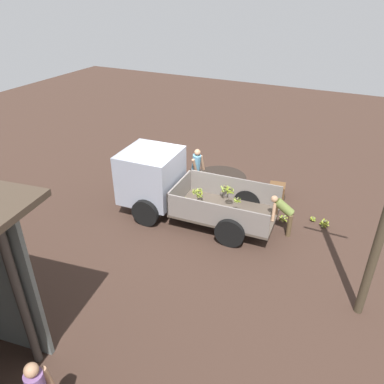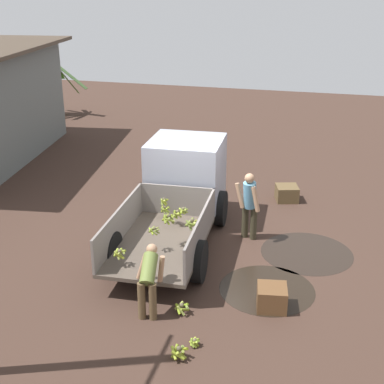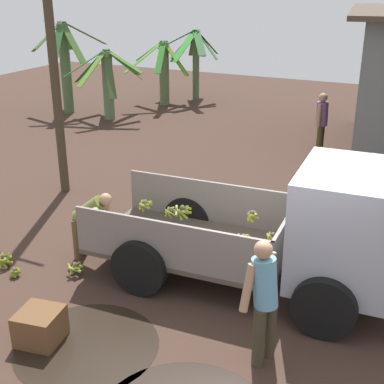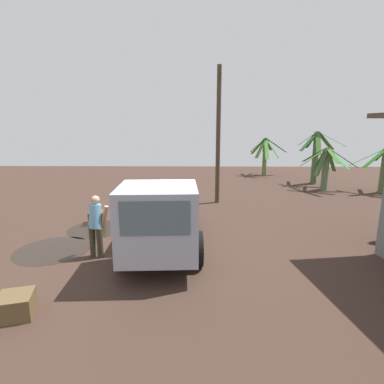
{
  "view_description": "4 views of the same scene",
  "coord_description": "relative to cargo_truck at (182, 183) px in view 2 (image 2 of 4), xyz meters",
  "views": [
    {
      "loc": [
        -4.94,
        9.38,
        6.59
      ],
      "look_at": [
        -0.59,
        0.38,
        0.95
      ],
      "focal_mm": 35.0,
      "sensor_mm": 36.0,
      "label": 1
    },
    {
      "loc": [
        -11.09,
        -2.98,
        5.65
      ],
      "look_at": [
        -1.25,
        -0.29,
        1.56
      ],
      "focal_mm": 50.0,
      "sensor_mm": 36.0,
      "label": 2
    },
    {
      "loc": [
        1.63,
        -6.53,
        4.42
      ],
      "look_at": [
        -1.42,
        -0.17,
        1.57
      ],
      "focal_mm": 50.0,
      "sensor_mm": 36.0,
      "label": 3
    },
    {
      "loc": [
        7.33,
        1.31,
        3.34
      ],
      "look_at": [
        -1.66,
        1.15,
        1.36
      ],
      "focal_mm": 28.0,
      "sensor_mm": 36.0,
      "label": 4
    }
  ],
  "objects": [
    {
      "name": "mud_patch_1",
      "position": [
        -0.71,
        -3.07,
        -1.08
      ],
      "size": [
        2.02,
        2.02,
        0.01
      ],
      "primitive_type": "cylinder",
      "color": "black",
      "rests_on": "ground"
    },
    {
      "name": "wooden_crate_1",
      "position": [
        2.22,
        -2.32,
        -0.87
      ],
      "size": [
        0.71,
        0.71,
        0.41
      ],
      "primitive_type": "cube",
      "rotation": [
        0.0,
        0.0,
        1.86
      ],
      "color": "brown",
      "rests_on": "ground"
    },
    {
      "name": "banana_palm_3",
      "position": [
        9.45,
        8.53,
        0.18
      ],
      "size": [
        2.02,
        2.46,
        2.35
      ],
      "color": "#5B7643",
      "rests_on": "ground"
    },
    {
      "name": "cargo_truck",
      "position": [
        0.0,
        0.0,
        0.0
      ],
      "size": [
        4.97,
        2.26,
        2.04
      ],
      "rotation": [
        0.0,
        0.0,
        0.05
      ],
      "color": "#50443A",
      "rests_on": "ground"
    },
    {
      "name": "banana_bunch_on_ground_2",
      "position": [
        -4.48,
        -1.51,
        -0.99
      ],
      "size": [
        0.19,
        0.2,
        0.16
      ],
      "color": "brown",
      "rests_on": "ground"
    },
    {
      "name": "person_worker_loading",
      "position": [
        -3.74,
        -0.47,
        -0.36
      ],
      "size": [
        0.72,
        0.57,
        1.21
      ],
      "rotation": [
        0.0,
        0.0,
        0.14
      ],
      "color": "brown",
      "rests_on": "ground"
    },
    {
      "name": "ground",
      "position": [
        -0.39,
        -0.4,
        -1.08
      ],
      "size": [
        36.0,
        36.0,
        0.0
      ],
      "primitive_type": "plane",
      "color": "#3C2A21"
    },
    {
      "name": "mud_patch_0",
      "position": [
        -2.44,
        -2.43,
        -1.08
      ],
      "size": [
        1.87,
        1.87,
        0.01
      ],
      "primitive_type": "cylinder",
      "color": "black",
      "rests_on": "ground"
    },
    {
      "name": "banana_bunch_on_ground_0",
      "position": [
        -3.65,
        -1.05,
        -0.95
      ],
      "size": [
        0.28,
        0.29,
        0.22
      ],
      "color": "brown",
      "rests_on": "ground"
    },
    {
      "name": "wooden_crate_0",
      "position": [
        -3.04,
        -2.59,
        -0.86
      ],
      "size": [
        0.62,
        0.62,
        0.44
      ],
      "primitive_type": "cube",
      "rotation": [
        0.0,
        0.0,
        0.16
      ],
      "color": "brown",
      "rests_on": "ground"
    },
    {
      "name": "person_foreground_visitor",
      "position": [
        -0.34,
        -1.69,
        -0.18
      ],
      "size": [
        0.46,
        0.65,
        1.62
      ],
      "rotation": [
        0.0,
        0.0,
        2.83
      ],
      "color": "#393423",
      "rests_on": "ground"
    },
    {
      "name": "banana_bunch_on_ground_1",
      "position": [
        -4.85,
        -1.35,
        -0.95
      ],
      "size": [
        0.3,
        0.3,
        0.24
      ],
      "color": "brown",
      "rests_on": "ground"
    }
  ]
}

